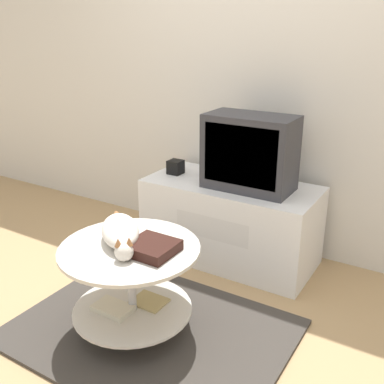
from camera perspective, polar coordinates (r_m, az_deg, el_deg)
ground_plane at (r=2.53m, az=-5.22°, el=-17.33°), size 12.00×12.00×0.00m
wall_back at (r=3.16m, az=8.93°, el=15.78°), size 8.00×0.05×2.60m
rug at (r=2.52m, az=-5.23°, el=-17.15°), size 1.41×1.06×0.02m
tv_stand at (r=3.10m, az=4.89°, el=-3.74°), size 1.16×0.54×0.55m
tv at (r=2.86m, az=7.34°, el=5.00°), size 0.56×0.30×0.48m
speaker at (r=3.18m, az=-2.10°, el=3.19°), size 0.10×0.10×0.10m
coffee_table at (r=2.36m, az=-7.81°, el=-10.82°), size 0.71×0.71×0.49m
dvd_box at (r=2.20m, az=-5.10°, el=-7.04°), size 0.23×0.22×0.05m
cat at (r=2.31m, az=-9.07°, el=-5.02°), size 0.44×0.44×0.12m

